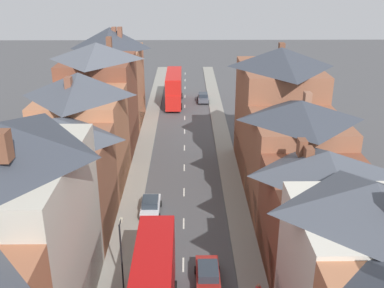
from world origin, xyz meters
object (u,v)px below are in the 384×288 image
street_lamp (121,252)px  car_parked_left_a (203,97)px  car_parked_left_b (151,206)px  double_decker_bus_mid_street (174,88)px  car_parked_right_a (208,276)px

street_lamp → car_parked_left_a: bearing=81.2°
car_parked_left_a → street_lamp: street_lamp is taller
car_parked_left_a → car_parked_left_b: bearing=-99.6°
double_decker_bus_mid_street → car_parked_left_a: size_ratio=2.75×
car_parked_right_a → street_lamp: bearing=-176.3°
double_decker_bus_mid_street → street_lamp: bearing=-93.0°
car_parked_left_a → car_parked_right_a: size_ratio=0.94×
double_decker_bus_mid_street → car_parked_left_a: double_decker_bus_mid_street is taller
car_parked_left_a → car_parked_left_b: 37.15m
double_decker_bus_mid_street → car_parked_left_a: (4.91, 1.15, -2.01)m
double_decker_bus_mid_street → street_lamp: 46.20m
car_parked_left_b → street_lamp: size_ratio=0.70×
car_parked_right_a → car_parked_left_b: 11.37m
car_parked_right_a → street_lamp: street_lamp is taller
street_lamp → car_parked_left_b: bearing=83.8°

